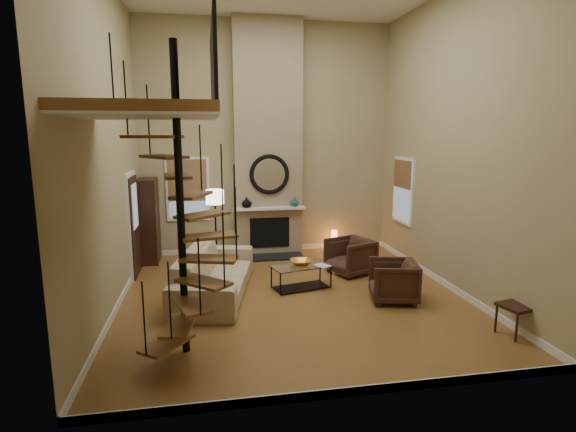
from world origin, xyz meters
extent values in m
cube|color=#A07033|center=(0.00, 0.00, -0.01)|extent=(6.00, 6.50, 0.01)
cube|color=tan|center=(0.00, 3.25, 2.75)|extent=(6.00, 0.02, 5.50)
cube|color=tan|center=(0.00, -3.25, 2.75)|extent=(6.00, 0.02, 5.50)
cube|color=tan|center=(-3.00, 0.00, 2.75)|extent=(0.02, 6.50, 5.50)
cube|color=tan|center=(3.00, 0.00, 2.75)|extent=(0.02, 6.50, 5.50)
cube|color=white|center=(0.00, 3.24, 0.06)|extent=(6.00, 0.02, 0.12)
cube|color=white|center=(0.00, -3.24, 0.06)|extent=(6.00, 0.02, 0.12)
cube|color=white|center=(-2.99, 0.00, 0.06)|extent=(0.02, 6.50, 0.12)
cube|color=white|center=(2.99, 0.00, 0.06)|extent=(0.02, 6.50, 0.12)
cube|color=#988463|center=(0.00, 3.06, 2.75)|extent=(1.60, 0.38, 5.50)
cube|color=black|center=(0.00, 2.57, 0.02)|extent=(1.50, 0.60, 0.04)
cube|color=black|center=(0.00, 2.86, 0.55)|extent=(0.95, 0.02, 0.72)
cube|color=white|center=(0.00, 2.78, 1.15)|extent=(1.70, 0.18, 0.06)
torus|color=black|center=(0.00, 2.84, 1.95)|extent=(0.94, 0.10, 0.94)
cylinder|color=white|center=(0.00, 2.85, 1.95)|extent=(0.80, 0.01, 0.80)
imported|color=black|center=(-0.55, 2.82, 1.30)|extent=(0.24, 0.24, 0.25)
imported|color=#184E56|center=(0.60, 2.82, 1.28)|extent=(0.20, 0.20, 0.21)
cube|color=white|center=(-1.90, 3.23, 1.60)|extent=(1.02, 0.04, 1.52)
cube|color=#8C9EB2|center=(-1.90, 3.21, 1.60)|extent=(0.90, 0.01, 1.40)
cube|color=olive|center=(-1.90, 3.19, 1.81)|extent=(0.90, 0.01, 0.98)
cube|color=white|center=(2.98, 2.00, 1.60)|extent=(0.04, 1.02, 1.52)
cube|color=#8C9EB2|center=(2.96, 2.00, 1.60)|extent=(0.01, 0.90, 1.40)
cube|color=olive|center=(2.94, 2.00, 1.98)|extent=(0.01, 0.90, 0.63)
cube|color=white|center=(-2.97, 1.80, 1.05)|extent=(0.06, 1.05, 2.16)
cube|color=black|center=(-2.94, 1.80, 1.02)|extent=(0.05, 0.90, 2.05)
cube|color=#8C9EB2|center=(-2.90, 1.80, 1.45)|extent=(0.01, 0.60, 0.90)
cube|color=brown|center=(-2.15, -1.80, 3.18)|extent=(1.70, 2.20, 0.12)
cube|color=white|center=(-2.15, -1.80, 3.10)|extent=(1.70, 2.20, 0.03)
cube|color=black|center=(-1.33, -1.80, 3.71)|extent=(0.04, 2.20, 0.94)
cylinder|color=black|center=(-1.80, -1.80, 2.01)|extent=(0.10, 0.10, 4.02)
cube|color=brown|center=(-2.02, -2.08, 0.26)|extent=(0.71, 0.78, 0.04)
cylinder|color=black|center=(-2.24, -2.37, 0.73)|extent=(0.02, 0.02, 0.94)
cube|color=brown|center=(-1.86, -2.15, 0.52)|extent=(0.46, 0.77, 0.04)
cylinder|color=black|center=(-1.93, -2.51, 0.99)|extent=(0.02, 0.02, 0.94)
cube|color=brown|center=(-1.69, -2.14, 0.78)|extent=(0.55, 0.79, 0.04)
cylinder|color=black|center=(-1.58, -2.48, 1.25)|extent=(0.02, 0.02, 0.94)
cube|color=brown|center=(-1.54, -2.05, 1.04)|extent=(0.75, 0.74, 0.04)
cylinder|color=black|center=(-1.28, -2.30, 1.51)|extent=(0.02, 0.02, 0.94)
cube|color=brown|center=(-1.45, -1.90, 1.30)|extent=(0.79, 0.53, 0.04)
cylinder|color=black|center=(-1.11, -2.00, 1.77)|extent=(0.02, 0.02, 0.94)
cube|color=brown|center=(-1.45, -1.73, 1.56)|extent=(0.77, 0.48, 0.04)
cylinder|color=black|center=(-1.10, -1.65, 2.03)|extent=(0.02, 0.02, 0.94)
cube|color=brown|center=(-1.52, -1.57, 1.82)|extent=(0.77, 0.72, 0.04)
cylinder|color=black|center=(-1.25, -1.34, 2.29)|extent=(0.02, 0.02, 0.94)
cube|color=brown|center=(-1.67, -1.47, 2.08)|extent=(0.58, 0.79, 0.04)
cylinder|color=black|center=(-1.53, -1.13, 2.55)|extent=(0.02, 0.02, 0.94)
cube|color=brown|center=(-1.84, -1.44, 2.34)|extent=(0.41, 0.75, 0.04)
cylinder|color=black|center=(-1.88, -1.08, 2.81)|extent=(0.02, 0.02, 0.94)
cube|color=brown|center=(-2.00, -1.50, 2.60)|extent=(0.68, 0.79, 0.04)
cylinder|color=black|center=(-2.20, -1.20, 3.07)|extent=(0.02, 0.02, 0.94)
cube|color=brown|center=(-2.12, -1.63, 2.86)|extent=(0.80, 0.64, 0.04)
cylinder|color=black|center=(-2.44, -1.46, 3.33)|extent=(0.02, 0.02, 0.94)
cube|color=brown|center=(-2.16, -1.80, 3.12)|extent=(0.72, 0.34, 0.04)
cylinder|color=black|center=(-2.52, -1.80, 3.59)|extent=(0.02, 0.02, 0.94)
cube|color=black|center=(-2.77, 2.79, 0.95)|extent=(0.40, 0.85, 1.91)
imported|color=tan|center=(-1.37, 0.40, 0.40)|extent=(1.65, 2.99, 0.83)
imported|color=#3F251D|center=(1.53, 1.15, 0.35)|extent=(1.09, 1.07, 0.77)
imported|color=#3F251D|center=(1.78, -0.55, 0.35)|extent=(0.96, 0.94, 0.73)
cube|color=silver|center=(0.25, 0.36, 0.44)|extent=(1.20, 0.79, 0.02)
cube|color=black|center=(0.25, 0.36, 0.03)|extent=(1.09, 0.68, 0.01)
cylinder|color=black|center=(-0.21, 0.03, 0.22)|extent=(0.03, 0.03, 0.40)
cylinder|color=black|center=(0.81, 0.27, 0.22)|extent=(0.03, 0.03, 0.40)
cylinder|color=black|center=(-0.31, 0.45, 0.22)|extent=(0.03, 0.03, 0.40)
cylinder|color=black|center=(0.70, 0.70, 0.22)|extent=(0.03, 0.03, 0.40)
imported|color=gold|center=(0.25, 0.41, 0.50)|extent=(0.40, 0.40, 0.10)
imported|color=gray|center=(0.60, 0.21, 0.46)|extent=(0.33, 0.36, 0.03)
cylinder|color=black|center=(-1.29, 2.14, 0.01)|extent=(0.35, 0.35, 0.03)
cylinder|color=black|center=(-1.29, 2.14, 0.80)|extent=(0.04, 0.04, 1.51)
cylinder|color=#F2E5C6|center=(-1.29, 2.14, 1.55)|extent=(0.39, 0.39, 0.31)
cylinder|color=orange|center=(1.64, 2.97, 0.25)|extent=(0.15, 0.15, 0.53)
cube|color=black|center=(2.90, -2.16, 0.44)|extent=(0.51, 0.51, 0.05)
cube|color=black|center=(3.10, -2.12, 0.70)|extent=(0.12, 0.41, 0.51)
cylinder|color=black|center=(2.76, -2.37, 0.21)|extent=(0.04, 0.04, 0.41)
cylinder|color=black|center=(3.11, -2.30, 0.21)|extent=(0.04, 0.04, 0.41)
cylinder|color=black|center=(2.68, -2.02, 0.21)|extent=(0.04, 0.04, 0.41)
cylinder|color=black|center=(3.04, -1.95, 0.21)|extent=(0.04, 0.04, 0.41)
camera|label=1|loc=(-1.46, -7.64, 2.91)|focal=28.13mm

